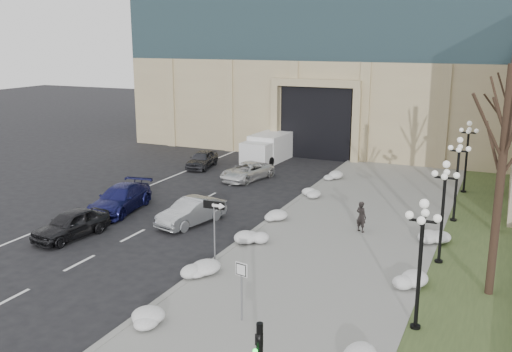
# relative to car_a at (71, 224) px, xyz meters

# --- Properties ---
(sidewalk) EXTENTS (9.00, 40.00, 0.12)m
(sidewalk) POSITION_rel_car_a_xyz_m (12.66, 5.48, -0.65)
(sidewalk) COLOR gray
(sidewalk) RESTS_ON ground
(curb) EXTENTS (0.30, 40.00, 0.14)m
(curb) POSITION_rel_car_a_xyz_m (8.16, 5.48, -0.64)
(curb) COLOR gray
(curb) RESTS_ON ground
(grass_strip) EXTENTS (4.00, 40.00, 0.10)m
(grass_strip) POSITION_rel_car_a_xyz_m (19.16, 5.48, -0.66)
(grass_strip) COLOR #384924
(grass_strip) RESTS_ON ground
(car_a) EXTENTS (2.27, 4.39, 1.43)m
(car_a) POSITION_rel_car_a_xyz_m (0.00, 0.00, 0.00)
(car_a) COLOR black
(car_a) RESTS_ON ground
(car_b) EXTENTS (2.46, 4.50, 1.41)m
(car_b) POSITION_rel_car_a_xyz_m (4.47, 4.33, -0.01)
(car_b) COLOR #999DA0
(car_b) RESTS_ON ground
(car_c) EXTENTS (2.82, 5.39, 1.49)m
(car_c) POSITION_rel_car_a_xyz_m (-0.52, 4.70, 0.03)
(car_c) COLOR #171953
(car_c) RESTS_ON ground
(car_d) EXTENTS (3.04, 4.83, 1.24)m
(car_d) POSITION_rel_car_a_xyz_m (3.07, 14.50, -0.09)
(car_d) COLOR silver
(car_d) RESTS_ON ground
(car_e) EXTENTS (2.16, 4.12, 1.34)m
(car_e) POSITION_rel_car_a_xyz_m (-1.78, 16.60, -0.05)
(car_e) COLOR #323237
(car_e) RESTS_ON ground
(pedestrian) EXTENTS (0.70, 0.60, 1.62)m
(pedestrian) POSITION_rel_car_a_xyz_m (13.26, 6.55, 0.22)
(pedestrian) COLOR black
(pedestrian) RESTS_ON sidewalk
(box_truck) EXTENTS (2.74, 6.98, 2.18)m
(box_truck) POSITION_rel_car_a_xyz_m (1.96, 21.62, 0.34)
(box_truck) COLOR silver
(box_truck) RESTS_ON ground
(one_way_sign) EXTENTS (1.09, 0.29, 2.92)m
(one_way_sign) POSITION_rel_car_a_xyz_m (8.44, -0.07, 1.70)
(one_way_sign) COLOR slate
(one_way_sign) RESTS_ON ground
(keep_sign) EXTENTS (0.49, 0.14, 2.31)m
(keep_sign) POSITION_rel_car_a_xyz_m (11.74, -4.54, 0.98)
(keep_sign) COLOR slate
(keep_sign) RESTS_ON ground
(snow_clump_b) EXTENTS (1.10, 1.60, 0.36)m
(snow_clump_b) POSITION_rel_car_a_xyz_m (8.86, -6.24, -0.41)
(snow_clump_b) COLOR silver
(snow_clump_b) RESTS_ON sidewalk
(snow_clump_c) EXTENTS (1.10, 1.60, 0.36)m
(snow_clump_c) POSITION_rel_car_a_xyz_m (8.49, -1.85, -0.41)
(snow_clump_c) COLOR silver
(snow_clump_c) RESTS_ON sidewalk
(snow_clump_d) EXTENTS (1.10, 1.60, 0.36)m
(snow_clump_d) POSITION_rel_car_a_xyz_m (8.81, 3.09, -0.41)
(snow_clump_d) COLOR silver
(snow_clump_d) RESTS_ON sidewalk
(snow_clump_e) EXTENTS (1.10, 1.60, 0.36)m
(snow_clump_e) POSITION_rel_car_a_xyz_m (8.31, 6.91, -0.41)
(snow_clump_e) COLOR silver
(snow_clump_e) RESTS_ON sidewalk
(snow_clump_f) EXTENTS (1.10, 1.60, 0.36)m
(snow_clump_f) POSITION_rel_car_a_xyz_m (8.63, 12.07, -0.41)
(snow_clump_f) COLOR silver
(snow_clump_f) RESTS_ON sidewalk
(snow_clump_g) EXTENTS (1.10, 1.60, 0.36)m
(snow_clump_g) POSITION_rel_car_a_xyz_m (8.75, 16.52, -0.41)
(snow_clump_g) COLOR silver
(snow_clump_g) RESTS_ON sidewalk
(snow_clump_i) EXTENTS (1.10, 1.60, 0.36)m
(snow_clump_i) POSITION_rel_car_a_xyz_m (16.82, 0.80, -0.41)
(snow_clump_i) COLOR silver
(snow_clump_i) RESTS_ON sidewalk
(snow_clump_j) EXTENTS (1.10, 1.60, 0.36)m
(snow_clump_j) POSITION_rel_car_a_xyz_m (16.77, 6.82, -0.41)
(snow_clump_j) COLOR silver
(snow_clump_j) RESTS_ON sidewalk
(lamppost_a) EXTENTS (1.18, 1.18, 4.76)m
(lamppost_a) POSITION_rel_car_a_xyz_m (17.46, -2.52, 2.36)
(lamppost_a) COLOR black
(lamppost_a) RESTS_ON ground
(lamppost_b) EXTENTS (1.18, 1.18, 4.76)m
(lamppost_b) POSITION_rel_car_a_xyz_m (17.46, 3.98, 2.36)
(lamppost_b) COLOR black
(lamppost_b) RESTS_ON ground
(lamppost_c) EXTENTS (1.18, 1.18, 4.76)m
(lamppost_c) POSITION_rel_car_a_xyz_m (17.46, 10.48, 2.36)
(lamppost_c) COLOR black
(lamppost_c) RESTS_ON ground
(lamppost_d) EXTENTS (1.18, 1.18, 4.76)m
(lamppost_d) POSITION_rel_car_a_xyz_m (17.46, 16.98, 2.36)
(lamppost_d) COLOR black
(lamppost_d) RESTS_ON ground
(tree_near) EXTENTS (3.20, 3.20, 9.00)m
(tree_near) POSITION_rel_car_a_xyz_m (19.66, 1.48, 5.11)
(tree_near) COLOR black
(tree_near) RESTS_ON ground
(tree_mid) EXTENTS (3.20, 3.20, 8.50)m
(tree_mid) POSITION_rel_car_a_xyz_m (19.66, 9.48, 4.79)
(tree_mid) COLOR black
(tree_mid) RESTS_ON ground
(tree_far) EXTENTS (3.20, 3.20, 9.50)m
(tree_far) POSITION_rel_car_a_xyz_m (19.66, 17.48, 5.44)
(tree_far) COLOR black
(tree_far) RESTS_ON ground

